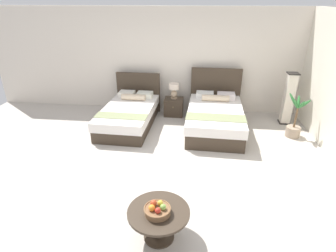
% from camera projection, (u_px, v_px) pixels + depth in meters
% --- Properties ---
extents(ground_plane, '(10.16, 9.47, 0.02)m').
position_uv_depth(ground_plane, '(162.00, 164.00, 5.20)').
color(ground_plane, '#BBB2A7').
extents(wall_back, '(10.16, 0.12, 2.67)m').
position_uv_depth(wall_back, '(176.00, 61.00, 7.27)').
color(wall_back, silver).
rests_on(wall_back, ground).
extents(bed_near_window, '(1.23, 2.15, 1.06)m').
position_uv_depth(bed_near_window, '(130.00, 114.00, 6.71)').
color(bed_near_window, '#3B2E22').
rests_on(bed_near_window, ground).
extents(bed_near_corner, '(1.35, 2.22, 1.22)m').
position_uv_depth(bed_near_corner, '(215.00, 117.00, 6.50)').
color(bed_near_corner, '#3B2E22').
rests_on(bed_near_corner, ground).
extents(nightstand, '(0.49, 0.43, 0.46)m').
position_uv_depth(nightstand, '(174.00, 107.00, 7.28)').
color(nightstand, '#3B2E22').
rests_on(nightstand, ground).
extents(table_lamp, '(0.26, 0.26, 0.40)m').
position_uv_depth(table_lamp, '(174.00, 90.00, 7.10)').
color(table_lamp, tan).
rests_on(table_lamp, nightstand).
extents(coffee_table, '(0.79, 0.79, 0.44)m').
position_uv_depth(coffee_table, '(159.00, 217.00, 3.48)').
color(coffee_table, '#3B2E22').
rests_on(coffee_table, ground).
extents(fruit_bowl, '(0.34, 0.34, 0.16)m').
position_uv_depth(fruit_bowl, '(157.00, 210.00, 3.36)').
color(fruit_bowl, brown).
rests_on(fruit_bowl, coffee_table).
extents(floor_lamp_corner, '(0.25, 0.25, 1.27)m').
position_uv_depth(floor_lamp_corner, '(288.00, 99.00, 6.65)').
color(floor_lamp_corner, black).
rests_on(floor_lamp_corner, ground).
extents(potted_palm, '(0.45, 0.43, 0.99)m').
position_uv_depth(potted_palm, '(294.00, 126.00, 6.14)').
color(potted_palm, gray).
rests_on(potted_palm, ground).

